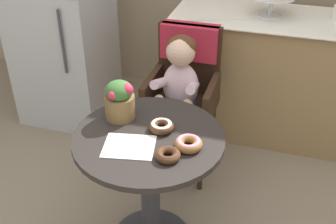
{
  "coord_description": "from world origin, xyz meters",
  "views": [
    {
      "loc": [
        0.54,
        -1.5,
        1.87
      ],
      "look_at": [
        0.05,
        0.15,
        0.77
      ],
      "focal_mm": 44.86,
      "sensor_mm": 36.0,
      "label": 1
    }
  ],
  "objects_px": {
    "donut_front": "(188,143)",
    "donut_side": "(161,126)",
    "cafe_table": "(150,170)",
    "donut_mid": "(168,155)",
    "wicker_chair": "(185,77)",
    "refrigerator": "(60,12)",
    "flower_vase": "(119,99)",
    "seated_child": "(179,83)"
  },
  "relations": [
    {
      "from": "cafe_table",
      "to": "donut_front",
      "type": "distance_m",
      "value": 0.31
    },
    {
      "from": "wicker_chair",
      "to": "donut_mid",
      "type": "distance_m",
      "value": 0.92
    },
    {
      "from": "seated_child",
      "to": "refrigerator",
      "type": "bearing_deg",
      "value": 154.56
    },
    {
      "from": "donut_front",
      "to": "refrigerator",
      "type": "xyz_separation_m",
      "value": [
        -1.25,
        1.13,
        0.11
      ]
    },
    {
      "from": "donut_side",
      "to": "flower_vase",
      "type": "distance_m",
      "value": 0.25
    },
    {
      "from": "refrigerator",
      "to": "donut_side",
      "type": "bearing_deg",
      "value": -43.5
    },
    {
      "from": "donut_front",
      "to": "seated_child",
      "type": "bearing_deg",
      "value": 108.83
    },
    {
      "from": "donut_front",
      "to": "donut_mid",
      "type": "relative_size",
      "value": 1.13
    },
    {
      "from": "donut_front",
      "to": "flower_vase",
      "type": "relative_size",
      "value": 0.64
    },
    {
      "from": "donut_side",
      "to": "donut_mid",
      "type": "bearing_deg",
      "value": -65.26
    },
    {
      "from": "wicker_chair",
      "to": "donut_front",
      "type": "height_order",
      "value": "wicker_chair"
    },
    {
      "from": "seated_child",
      "to": "donut_mid",
      "type": "distance_m",
      "value": 0.76
    },
    {
      "from": "wicker_chair",
      "to": "refrigerator",
      "type": "bearing_deg",
      "value": 162.72
    },
    {
      "from": "flower_vase",
      "to": "refrigerator",
      "type": "height_order",
      "value": "refrigerator"
    },
    {
      "from": "seated_child",
      "to": "flower_vase",
      "type": "bearing_deg",
      "value": -108.78
    },
    {
      "from": "donut_side",
      "to": "refrigerator",
      "type": "distance_m",
      "value": 1.51
    },
    {
      "from": "cafe_table",
      "to": "donut_front",
      "type": "relative_size",
      "value": 5.66
    },
    {
      "from": "donut_mid",
      "to": "donut_side",
      "type": "distance_m",
      "value": 0.22
    },
    {
      "from": "donut_front",
      "to": "flower_vase",
      "type": "xyz_separation_m",
      "value": [
        -0.39,
        0.15,
        0.08
      ]
    },
    {
      "from": "donut_mid",
      "to": "flower_vase",
      "type": "bearing_deg",
      "value": 142.24
    },
    {
      "from": "donut_front",
      "to": "donut_side",
      "type": "distance_m",
      "value": 0.18
    },
    {
      "from": "wicker_chair",
      "to": "donut_mid",
      "type": "xyz_separation_m",
      "value": [
        0.15,
        -0.9,
        0.1
      ]
    },
    {
      "from": "donut_side",
      "to": "donut_front",
      "type": "bearing_deg",
      "value": -31.69
    },
    {
      "from": "donut_mid",
      "to": "flower_vase",
      "type": "distance_m",
      "value": 0.42
    },
    {
      "from": "cafe_table",
      "to": "refrigerator",
      "type": "height_order",
      "value": "refrigerator"
    },
    {
      "from": "refrigerator",
      "to": "donut_front",
      "type": "bearing_deg",
      "value": -42.22
    },
    {
      "from": "donut_mid",
      "to": "seated_child",
      "type": "bearing_deg",
      "value": 101.63
    },
    {
      "from": "donut_side",
      "to": "flower_vase",
      "type": "bearing_deg",
      "value": 167.24
    },
    {
      "from": "cafe_table",
      "to": "donut_mid",
      "type": "height_order",
      "value": "donut_mid"
    },
    {
      "from": "donut_mid",
      "to": "flower_vase",
      "type": "relative_size",
      "value": 0.56
    },
    {
      "from": "flower_vase",
      "to": "refrigerator",
      "type": "xyz_separation_m",
      "value": [
        -0.86,
        0.99,
        0.03
      ]
    },
    {
      "from": "donut_mid",
      "to": "donut_front",
      "type": "bearing_deg",
      "value": 56.28
    },
    {
      "from": "donut_mid",
      "to": "cafe_table",
      "type": "bearing_deg",
      "value": 134.92
    },
    {
      "from": "wicker_chair",
      "to": "cafe_table",
      "type": "bearing_deg",
      "value": -87.88
    },
    {
      "from": "cafe_table",
      "to": "seated_child",
      "type": "distance_m",
      "value": 0.63
    },
    {
      "from": "flower_vase",
      "to": "seated_child",
      "type": "bearing_deg",
      "value": 71.22
    },
    {
      "from": "donut_front",
      "to": "refrigerator",
      "type": "height_order",
      "value": "refrigerator"
    },
    {
      "from": "seated_child",
      "to": "flower_vase",
      "type": "height_order",
      "value": "seated_child"
    },
    {
      "from": "seated_child",
      "to": "flower_vase",
      "type": "distance_m",
      "value": 0.54
    },
    {
      "from": "wicker_chair",
      "to": "donut_side",
      "type": "bearing_deg",
      "value": -84.21
    },
    {
      "from": "seated_child",
      "to": "donut_side",
      "type": "distance_m",
      "value": 0.55
    },
    {
      "from": "donut_front",
      "to": "flower_vase",
      "type": "height_order",
      "value": "flower_vase"
    }
  ]
}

